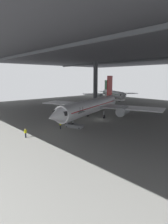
{
  "coord_description": "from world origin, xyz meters",
  "views": [
    {
      "loc": [
        34.99,
        -35.57,
        10.69
      ],
      "look_at": [
        0.4,
        -5.12,
        2.53
      ],
      "focal_mm": 31.24,
      "sensor_mm": 36.0,
      "label": 1
    }
  ],
  "objects_px": {
    "crew_worker_by_stairs": "(60,125)",
    "airplane_distant": "(113,94)",
    "boarding_stairs": "(75,124)",
    "airplane_main": "(92,106)",
    "crew_worker_near_nose": "(25,132)"
  },
  "relations": [
    {
      "from": "crew_worker_near_nose",
      "to": "airplane_distant",
      "type": "bearing_deg",
      "value": 116.72
    },
    {
      "from": "airplane_main",
      "to": "crew_worker_near_nose",
      "type": "xyz_separation_m",
      "value": [
        3.9,
        -20.37,
        -2.4
      ]
    },
    {
      "from": "crew_worker_by_stairs",
      "to": "boarding_stairs",
      "type": "bearing_deg",
      "value": 73.92
    },
    {
      "from": "airplane_main",
      "to": "crew_worker_by_stairs",
      "type": "distance_m",
      "value": 12.88
    },
    {
      "from": "crew_worker_by_stairs",
      "to": "airplane_distant",
      "type": "relative_size",
      "value": 0.06
    },
    {
      "from": "boarding_stairs",
      "to": "crew_worker_by_stairs",
      "type": "height_order",
      "value": "boarding_stairs"
    },
    {
      "from": "crew_worker_by_stairs",
      "to": "airplane_distant",
      "type": "bearing_deg",
      "value": 119.63
    },
    {
      "from": "airplane_main",
      "to": "crew_worker_near_nose",
      "type": "relative_size",
      "value": 19.74
    },
    {
      "from": "crew_worker_by_stairs",
      "to": "airplane_distant",
      "type": "xyz_separation_m",
      "value": [
        -28.63,
        50.35,
        2.12
      ]
    },
    {
      "from": "airplane_main",
      "to": "airplane_distant",
      "type": "distance_m",
      "value": 45.86
    },
    {
      "from": "crew_worker_near_nose",
      "to": "crew_worker_by_stairs",
      "type": "height_order",
      "value": "crew_worker_near_nose"
    },
    {
      "from": "airplane_main",
      "to": "airplane_distant",
      "type": "relative_size",
      "value": 1.29
    },
    {
      "from": "boarding_stairs",
      "to": "crew_worker_near_nose",
      "type": "height_order",
      "value": "boarding_stairs"
    },
    {
      "from": "airplane_main",
      "to": "boarding_stairs",
      "type": "height_order",
      "value": "airplane_main"
    },
    {
      "from": "airplane_main",
      "to": "crew_worker_near_nose",
      "type": "height_order",
      "value": "airplane_main"
    }
  ]
}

